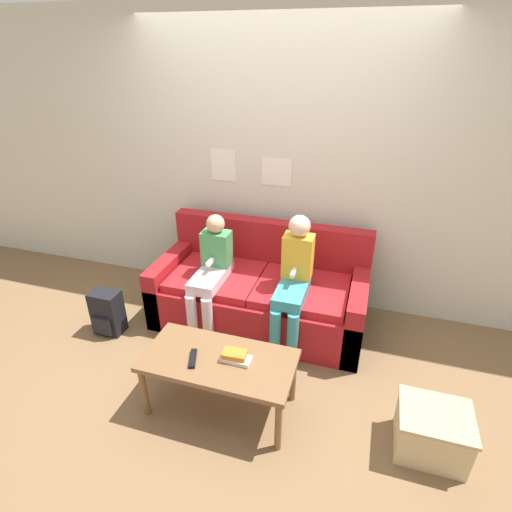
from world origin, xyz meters
name	(u,v)px	position (x,y,z in m)	size (l,w,h in m)	color
ground_plane	(242,356)	(0.00, 0.00, 0.00)	(10.00, 10.00, 0.00)	brown
wall_back	(278,167)	(0.00, 1.06, 1.30)	(8.00, 0.06, 2.60)	beige
couch	(261,293)	(0.00, 0.54, 0.28)	(1.84, 0.85, 0.86)	maroon
coffee_table	(219,364)	(0.03, -0.52, 0.38)	(1.01, 0.50, 0.43)	brown
person_left	(211,270)	(-0.38, 0.33, 0.57)	(0.24, 0.58, 1.02)	silver
person_right	(294,278)	(0.33, 0.35, 0.61)	(0.24, 0.58, 1.10)	teal
tv_remote	(193,358)	(-0.13, -0.58, 0.45)	(0.09, 0.17, 0.02)	black
book_stack	(235,356)	(0.14, -0.50, 0.46)	(0.20, 0.11, 0.06)	silver
storage_box	(432,432)	(1.40, -0.46, 0.16)	(0.43, 0.36, 0.31)	#CCB284
backpack	(107,313)	(-1.22, -0.03, 0.20)	(0.25, 0.20, 0.40)	black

